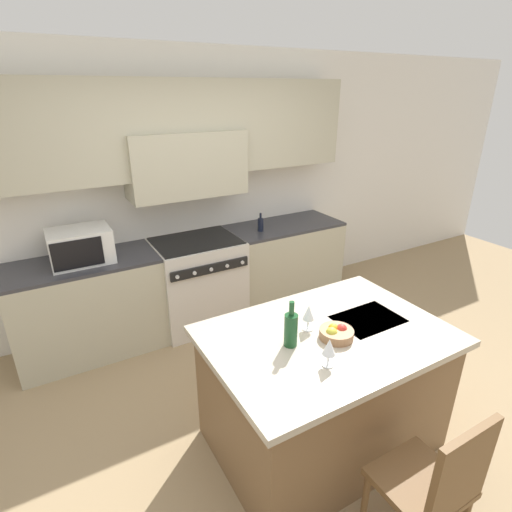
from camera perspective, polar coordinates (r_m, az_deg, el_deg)
ground_plane at (r=3.20m, az=4.99°, el=-23.43°), size 10.00×10.00×0.00m
back_cabinetry at (r=4.07m, az=-10.59°, el=12.27°), size 10.00×0.46×2.70m
back_counter at (r=4.20m, az=-8.33°, el=-3.66°), size 3.40×0.62×0.91m
range_stove at (r=4.18m, az=-8.22°, el=-3.68°), size 0.85×0.70×0.92m
microwave at (r=3.75m, az=-23.79°, el=1.34°), size 0.51×0.39×0.30m
kitchen_island at (r=2.86m, az=9.61°, el=-18.15°), size 1.52×1.06×0.89m
island_chair at (r=2.40m, az=24.25°, el=-27.50°), size 0.42×0.40×0.96m
wine_bottle at (r=2.40m, az=5.00°, el=-10.35°), size 0.08×0.08×0.30m
wine_glass_near at (r=2.27m, az=10.41°, el=-12.77°), size 0.07×0.07×0.17m
wine_glass_far at (r=2.56m, az=7.52°, el=-8.13°), size 0.07×0.07×0.17m
fruit_bowl at (r=2.55m, az=11.37°, el=-10.72°), size 0.21×0.21×0.08m
oil_bottle_on_counter at (r=4.23m, az=0.65°, el=4.55°), size 0.06×0.06×0.20m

